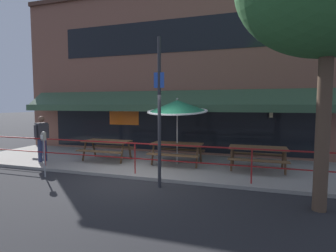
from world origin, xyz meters
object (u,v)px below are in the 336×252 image
picnic_table_centre (177,148)px  picnic_table_left (107,145)px  patio_umbrella_centre (177,106)px  pedestrian_walking (42,136)px  picnic_table_right (258,152)px  parking_meter_near (44,140)px  street_sign_pole (159,111)px

picnic_table_centre → picnic_table_left: bearing=-176.6°
patio_umbrella_centre → pedestrian_walking: bearing=-167.4°
picnic_table_right → parking_meter_near: 6.76m
pedestrian_walking → parking_meter_near: pedestrian_walking is taller
pedestrian_walking → street_sign_pole: 5.40m
picnic_table_left → street_sign_pole: size_ratio=0.45×
parking_meter_near → picnic_table_left: bearing=71.2°
picnic_table_right → parking_meter_near: size_ratio=1.27×
picnic_table_left → patio_umbrella_centre: bearing=4.3°
picnic_table_centre → picnic_table_right: same height
picnic_table_centre → parking_meter_near: size_ratio=1.27×
picnic_table_centre → parking_meter_near: bearing=-144.7°
picnic_table_left → picnic_table_centre: bearing=3.4°
patio_umbrella_centre → street_sign_pole: size_ratio=0.60×
picnic_table_right → pedestrian_walking: bearing=-172.4°
picnic_table_left → pedestrian_walking: bearing=-157.9°
picnic_table_left → pedestrian_walking: 2.43m
patio_umbrella_centre → parking_meter_near: (-3.54, -2.55, -1.03)m
picnic_table_centre → picnic_table_right: size_ratio=1.00×
patio_umbrella_centre → pedestrian_walking: 5.21m
street_sign_pole → picnic_table_right: bearing=42.2°
parking_meter_near → street_sign_pole: bearing=2.1°
picnic_table_right → picnic_table_centre: bearing=179.1°
patio_umbrella_centre → street_sign_pole: street_sign_pole is taller
picnic_table_right → street_sign_pole: 3.71m
parking_meter_near → street_sign_pole: size_ratio=0.35×
pedestrian_walking → street_sign_pole: size_ratio=0.43×
picnic_table_right → patio_umbrella_centre: size_ratio=0.75×
picnic_table_left → picnic_table_centre: 2.74m
patio_umbrella_centre → parking_meter_near: bearing=-144.3°
parking_meter_near → picnic_table_centre: bearing=35.3°
picnic_table_centre → picnic_table_right: 2.74m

